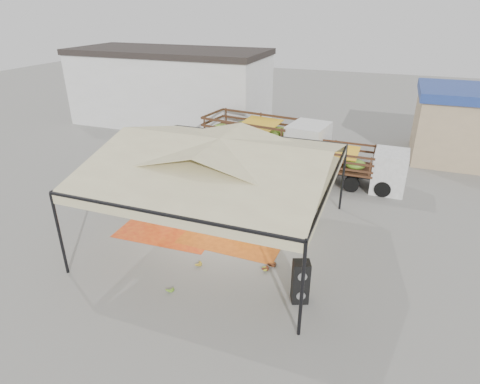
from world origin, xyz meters
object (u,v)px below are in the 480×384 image
at_px(vendor, 238,170).
at_px(truck_right, 351,162).
at_px(banana_heap, 256,203).
at_px(truck_left, 270,135).
at_px(speaker_stack, 301,282).

bearing_deg(vendor, truck_right, -171.57).
relative_size(vendor, truck_right, 0.30).
distance_m(banana_heap, vendor, 3.17).
bearing_deg(truck_left, truck_right, -13.32).
xyz_separation_m(banana_heap, truck_left, (-1.42, 6.64, 0.97)).
distance_m(banana_heap, truck_right, 5.83).
bearing_deg(truck_right, vendor, -156.26).
height_order(banana_heap, truck_right, truck_right).
height_order(speaker_stack, truck_right, truck_right).
height_order(speaker_stack, vendor, vendor).
bearing_deg(speaker_stack, banana_heap, 100.99).
distance_m(truck_left, truck_right, 5.16).
relative_size(speaker_stack, truck_left, 0.19).
xyz_separation_m(vendor, truck_left, (0.38, 4.04, 0.66)).
xyz_separation_m(speaker_stack, vendor, (-4.83, 7.42, 0.15)).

